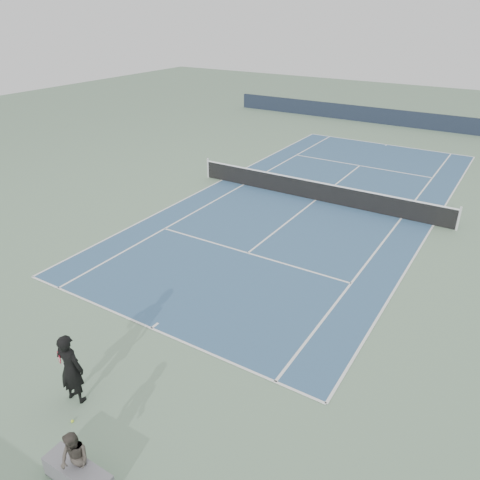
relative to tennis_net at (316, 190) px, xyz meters
The scene contains 7 objects.
ground 0.50m from the tennis_net, ahead, with size 80.00×80.00×0.00m, color slate.
court_surface 0.50m from the tennis_net, ahead, with size 10.97×23.77×0.01m, color #335579.
tennis_net is the anchor object (origin of this frame).
windscreen_far 17.89m from the tennis_net, 90.00° to the left, with size 30.00×0.25×1.20m, color black.
tennis_player 14.91m from the tennis_net, 88.84° to the right, with size 0.84×0.60×1.89m.
tennis_ball 15.47m from the tennis_net, 87.08° to the right, with size 0.07×0.07×0.07m, color #C8E72F.
spectator_bench 16.54m from the tennis_net, 82.56° to the right, with size 1.55×0.62×1.33m.
Camera 1 is at (8.07, -19.90, 8.50)m, focal length 35.00 mm.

